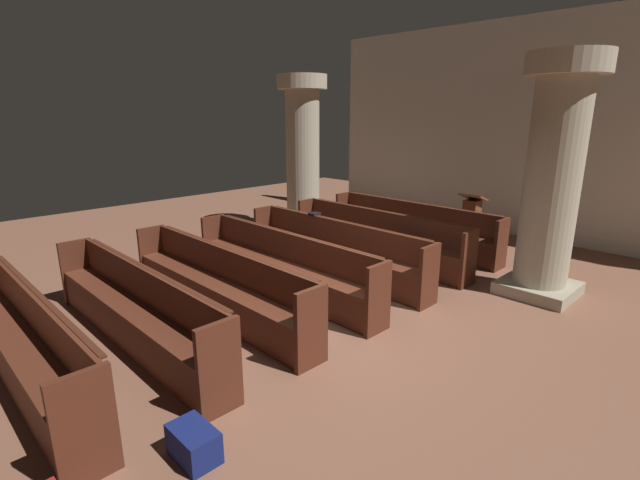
{
  "coord_description": "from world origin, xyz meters",
  "views": [
    {
      "loc": [
        3.86,
        -3.93,
        2.63
      ],
      "look_at": [
        -0.93,
        0.8,
        0.75
      ],
      "focal_mm": 25.76,
      "sensor_mm": 36.0,
      "label": 1
    }
  ],
  "objects_px": {
    "pew_row_2": "(334,247)",
    "kneeler_box_navy": "(194,444)",
    "pew_row_6": "(22,337)",
    "lectern": "(471,224)",
    "pew_row_3": "(282,262)",
    "pew_row_5": "(134,305)",
    "pew_row_1": "(376,235)",
    "pillar_aisle_side": "(553,176)",
    "pew_row_4": "(217,281)",
    "pillar_far_side": "(303,152)",
    "hymn_book": "(315,214)",
    "pew_row_0": "(412,225)"
  },
  "relations": [
    {
      "from": "pew_row_6",
      "to": "pew_row_3",
      "type": "bearing_deg",
      "value": 90.0
    },
    {
      "from": "pew_row_1",
      "to": "pillar_aisle_side",
      "type": "height_order",
      "value": "pillar_aisle_side"
    },
    {
      "from": "pew_row_0",
      "to": "pillar_aisle_side",
      "type": "xyz_separation_m",
      "value": [
        2.71,
        -0.64,
        1.29
      ]
    },
    {
      "from": "pillar_aisle_side",
      "to": "pew_row_2",
      "type": "bearing_deg",
      "value": -149.61
    },
    {
      "from": "pew_row_4",
      "to": "pillar_far_side",
      "type": "xyz_separation_m",
      "value": [
        -2.66,
        4.0,
        1.29
      ]
    },
    {
      "from": "pew_row_2",
      "to": "pillar_aisle_side",
      "type": "relative_size",
      "value": 1.09
    },
    {
      "from": "pew_row_4",
      "to": "pew_row_0",
      "type": "bearing_deg",
      "value": 90.0
    },
    {
      "from": "pew_row_0",
      "to": "lectern",
      "type": "xyz_separation_m",
      "value": [
        0.75,
        0.96,
        -0.03
      ]
    },
    {
      "from": "pew_row_3",
      "to": "pew_row_5",
      "type": "bearing_deg",
      "value": -90.0
    },
    {
      "from": "pew_row_3",
      "to": "pillar_far_side",
      "type": "xyz_separation_m",
      "value": [
        -2.66,
        2.88,
        1.29
      ]
    },
    {
      "from": "pew_row_5",
      "to": "lectern",
      "type": "xyz_separation_m",
      "value": [
        0.75,
        6.54,
        -0.03
      ]
    },
    {
      "from": "pew_row_1",
      "to": "pew_row_2",
      "type": "xyz_separation_m",
      "value": [
        0.0,
        -1.12,
        0.0
      ]
    },
    {
      "from": "pew_row_4",
      "to": "pew_row_5",
      "type": "distance_m",
      "value": 1.12
    },
    {
      "from": "pew_row_6",
      "to": "kneeler_box_navy",
      "type": "bearing_deg",
      "value": 16.48
    },
    {
      "from": "pillar_far_side",
      "to": "lectern",
      "type": "distance_m",
      "value": 3.93
    },
    {
      "from": "hymn_book",
      "to": "kneeler_box_navy",
      "type": "height_order",
      "value": "hymn_book"
    },
    {
      "from": "pew_row_4",
      "to": "pew_row_5",
      "type": "xyz_separation_m",
      "value": [
        0.0,
        -1.12,
        0.0
      ]
    },
    {
      "from": "pew_row_6",
      "to": "lectern",
      "type": "distance_m",
      "value": 7.69
    },
    {
      "from": "pillar_aisle_side",
      "to": "pillar_far_side",
      "type": "distance_m",
      "value": 5.38
    },
    {
      "from": "pew_row_2",
      "to": "hymn_book",
      "type": "relative_size",
      "value": 20.34
    },
    {
      "from": "hymn_book",
      "to": "pew_row_3",
      "type": "bearing_deg",
      "value": -63.33
    },
    {
      "from": "pew_row_0",
      "to": "pew_row_2",
      "type": "xyz_separation_m",
      "value": [
        0.0,
        -2.23,
        0.0
      ]
    },
    {
      "from": "lectern",
      "to": "pillar_far_side",
      "type": "bearing_deg",
      "value": -157.31
    },
    {
      "from": "pillar_far_side",
      "to": "hymn_book",
      "type": "relative_size",
      "value": 18.7
    },
    {
      "from": "pew_row_0",
      "to": "pew_row_6",
      "type": "relative_size",
      "value": 1.0
    },
    {
      "from": "pew_row_1",
      "to": "hymn_book",
      "type": "height_order",
      "value": "hymn_book"
    },
    {
      "from": "pew_row_4",
      "to": "lectern",
      "type": "relative_size",
      "value": 3.42
    },
    {
      "from": "pew_row_4",
      "to": "pew_row_5",
      "type": "bearing_deg",
      "value": -90.0
    },
    {
      "from": "pew_row_2",
      "to": "pillar_far_side",
      "type": "distance_m",
      "value": 3.44
    },
    {
      "from": "pew_row_5",
      "to": "hymn_book",
      "type": "xyz_separation_m",
      "value": [
        -0.66,
        3.54,
        0.43
      ]
    },
    {
      "from": "pew_row_1",
      "to": "pew_row_3",
      "type": "distance_m",
      "value": 2.23
    },
    {
      "from": "pew_row_4",
      "to": "pew_row_1",
      "type": "bearing_deg",
      "value": 90.0
    },
    {
      "from": "pew_row_0",
      "to": "pew_row_5",
      "type": "distance_m",
      "value": 5.58
    },
    {
      "from": "kneeler_box_navy",
      "to": "hymn_book",
      "type": "bearing_deg",
      "value": 124.84
    },
    {
      "from": "pew_row_4",
      "to": "pillar_far_side",
      "type": "height_order",
      "value": "pillar_far_side"
    },
    {
      "from": "pew_row_2",
      "to": "lectern",
      "type": "distance_m",
      "value": 3.28
    },
    {
      "from": "kneeler_box_navy",
      "to": "pew_row_0",
      "type": "bearing_deg",
      "value": 109.46
    },
    {
      "from": "pew_row_0",
      "to": "kneeler_box_navy",
      "type": "height_order",
      "value": "pew_row_0"
    },
    {
      "from": "pew_row_3",
      "to": "pew_row_2",
      "type": "bearing_deg",
      "value": 90.0
    },
    {
      "from": "pew_row_2",
      "to": "kneeler_box_navy",
      "type": "distance_m",
      "value": 4.4
    },
    {
      "from": "pew_row_2",
      "to": "pillar_aisle_side",
      "type": "distance_m",
      "value": 3.4
    },
    {
      "from": "pew_row_1",
      "to": "lectern",
      "type": "relative_size",
      "value": 3.42
    },
    {
      "from": "pew_row_4",
      "to": "pew_row_6",
      "type": "distance_m",
      "value": 2.23
    },
    {
      "from": "pew_row_0",
      "to": "lectern",
      "type": "height_order",
      "value": "lectern"
    },
    {
      "from": "pew_row_5",
      "to": "lectern",
      "type": "height_order",
      "value": "lectern"
    },
    {
      "from": "pew_row_2",
      "to": "pew_row_5",
      "type": "distance_m",
      "value": 3.35
    },
    {
      "from": "pew_row_2",
      "to": "pew_row_5",
      "type": "xyz_separation_m",
      "value": [
        0.0,
        -3.35,
        0.0
      ]
    },
    {
      "from": "pew_row_1",
      "to": "pew_row_4",
      "type": "height_order",
      "value": "same"
    },
    {
      "from": "pew_row_3",
      "to": "pillar_far_side",
      "type": "relative_size",
      "value": 1.09
    },
    {
      "from": "pillar_far_side",
      "to": "kneeler_box_navy",
      "type": "xyz_separation_m",
      "value": [
        4.81,
        -5.6,
        -1.64
      ]
    }
  ]
}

